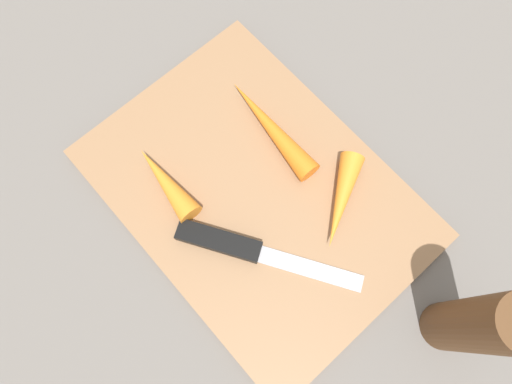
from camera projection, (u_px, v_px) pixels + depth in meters
ground_plane at (256, 195)px, 0.52m from camera, size 1.40×1.40×0.00m
cutting_board at (256, 194)px, 0.52m from camera, size 0.36×0.26×0.01m
knife at (231, 245)px, 0.49m from camera, size 0.18×0.12×0.01m
carrot_longest at (271, 127)px, 0.52m from camera, size 0.14×0.04×0.03m
carrot_shortest at (166, 182)px, 0.50m from camera, size 0.09×0.03×0.03m
carrot_medium at (341, 201)px, 0.49m from camera, size 0.08×0.10×0.03m
pepper_grinder at (478, 325)px, 0.41m from camera, size 0.05×0.05×0.16m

